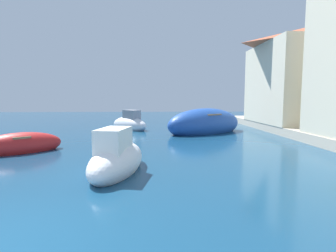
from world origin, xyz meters
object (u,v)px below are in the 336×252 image
object	(u,v)px
moored_boat_4	(117,159)
moored_boat_5	(130,124)
moored_boat_6	(20,145)
moored_boat_3	(205,124)
waterfront_building_annex	(304,75)

from	to	relation	value
moored_boat_4	moored_boat_5	size ratio (longest dim) A/B	1.04
moored_boat_5	moored_boat_6	xyz separation A→B (m)	(-3.72, -7.90, -0.10)
moored_boat_3	moored_boat_6	xyz separation A→B (m)	(-8.76, -5.83, -0.27)
moored_boat_6	moored_boat_4	bearing A→B (deg)	-72.97
moored_boat_5	moored_boat_4	bearing A→B (deg)	140.96
moored_boat_6	waterfront_building_annex	bearing A→B (deg)	-13.00
moored_boat_3	moored_boat_6	size ratio (longest dim) A/B	1.83
waterfront_building_annex	moored_boat_4	bearing A→B (deg)	-138.20
moored_boat_3	moored_boat_5	bearing A→B (deg)	-54.09
moored_boat_4	moored_boat_5	bearing A→B (deg)	14.46
moored_boat_5	moored_boat_3	bearing A→B (deg)	-154.71
moored_boat_3	moored_boat_4	xyz separation A→B (m)	(-4.38, -8.99, -0.16)
moored_boat_4	waterfront_building_annex	size ratio (longest dim) A/B	0.50
moored_boat_3	moored_boat_4	world-z (taller)	moored_boat_3
moored_boat_3	moored_boat_5	xyz separation A→B (m)	(-5.04, 2.06, -0.17)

